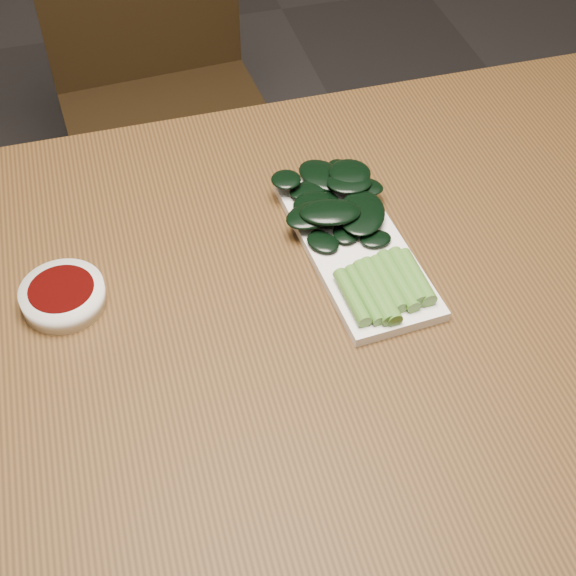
# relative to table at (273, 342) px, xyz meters

# --- Properties ---
(ground) EXTENTS (6.00, 6.00, 0.00)m
(ground) POSITION_rel_table_xyz_m (0.00, 0.00, -0.68)
(ground) COLOR #2C2929
(ground) RESTS_ON ground
(table) EXTENTS (1.40, 0.80, 0.75)m
(table) POSITION_rel_table_xyz_m (0.00, 0.00, 0.00)
(table) COLOR #4B3015
(table) RESTS_ON ground
(chair_far) EXTENTS (0.45, 0.45, 0.89)m
(chair_far) POSITION_rel_table_xyz_m (-0.02, 0.88, -0.19)
(chair_far) COLOR black
(chair_far) RESTS_ON ground
(sauce_bowl) EXTENTS (0.10, 0.10, 0.03)m
(sauce_bowl) POSITION_rel_table_xyz_m (-0.24, 0.07, 0.09)
(sauce_bowl) COLOR white
(sauce_bowl) RESTS_ON table
(serving_plate) EXTENTS (0.14, 0.30, 0.01)m
(serving_plate) POSITION_rel_table_xyz_m (0.12, 0.06, 0.08)
(serving_plate) COLOR white
(serving_plate) RESTS_ON table
(gai_lan) EXTENTS (0.16, 0.32, 0.03)m
(gai_lan) POSITION_rel_table_xyz_m (0.12, 0.08, 0.10)
(gai_lan) COLOR #4C822D
(gai_lan) RESTS_ON serving_plate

